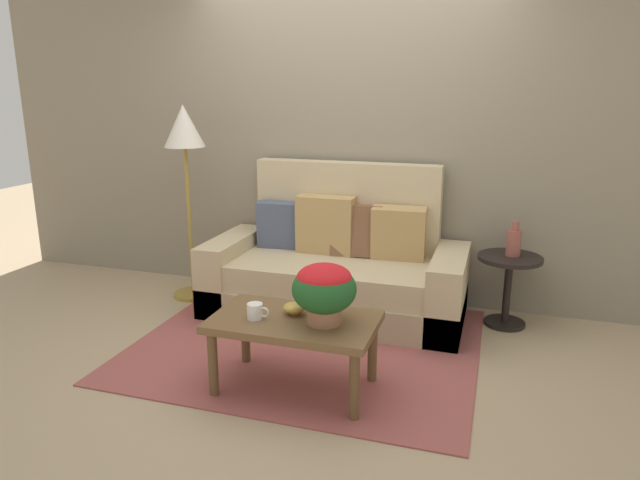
# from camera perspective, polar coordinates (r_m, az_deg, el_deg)

# --- Properties ---
(ground_plane) EXTENTS (14.00, 14.00, 0.00)m
(ground_plane) POSITION_cam_1_polar(r_m,az_deg,el_deg) (3.92, -1.76, -10.89)
(ground_plane) COLOR tan
(wall_back) EXTENTS (6.40, 0.12, 2.86)m
(wall_back) POSITION_cam_1_polar(r_m,az_deg,el_deg) (4.69, 3.08, 11.53)
(wall_back) COLOR gray
(wall_back) RESTS_ON ground
(area_rug) EXTENTS (2.26, 1.91, 0.01)m
(area_rug) POSITION_cam_1_polar(r_m,az_deg,el_deg) (4.00, -1.27, -10.22)
(area_rug) COLOR #994C47
(area_rug) RESTS_ON ground
(couch) EXTENTS (1.94, 0.87, 1.14)m
(couch) POSITION_cam_1_polar(r_m,az_deg,el_deg) (4.45, 1.72, -2.97)
(couch) COLOR tan
(couch) RESTS_ON ground
(coffee_table) EXTENTS (0.94, 0.55, 0.44)m
(coffee_table) POSITION_cam_1_polar(r_m,az_deg,el_deg) (3.31, -2.56, -8.73)
(coffee_table) COLOR brown
(coffee_table) RESTS_ON ground
(side_table) EXTENTS (0.46, 0.46, 0.53)m
(side_table) POSITION_cam_1_polar(r_m,az_deg,el_deg) (4.40, 18.14, -3.56)
(side_table) COLOR black
(side_table) RESTS_ON ground
(floor_lamp) EXTENTS (0.33, 0.33, 1.57)m
(floor_lamp) POSITION_cam_1_polar(r_m,az_deg,el_deg) (4.71, -13.22, 9.23)
(floor_lamp) COLOR olive
(floor_lamp) RESTS_ON ground
(potted_plant) EXTENTS (0.36, 0.36, 0.34)m
(potted_plant) POSITION_cam_1_polar(r_m,az_deg,el_deg) (3.15, 0.42, -4.78)
(potted_plant) COLOR #A36B4C
(potted_plant) RESTS_ON coffee_table
(coffee_mug) EXTENTS (0.13, 0.09, 0.09)m
(coffee_mug) POSITION_cam_1_polar(r_m,az_deg,el_deg) (3.28, -6.40, -7.02)
(coffee_mug) COLOR white
(coffee_mug) RESTS_ON coffee_table
(snack_bowl) EXTENTS (0.13, 0.13, 0.07)m
(snack_bowl) POSITION_cam_1_polar(r_m,az_deg,el_deg) (3.34, -2.56, -6.71)
(snack_bowl) COLOR gold
(snack_bowl) RESTS_ON coffee_table
(table_vase) EXTENTS (0.10, 0.10, 0.25)m
(table_vase) POSITION_cam_1_polar(r_m,az_deg,el_deg) (4.35, 18.62, -0.18)
(table_vase) COLOR #934C42
(table_vase) RESTS_ON side_table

